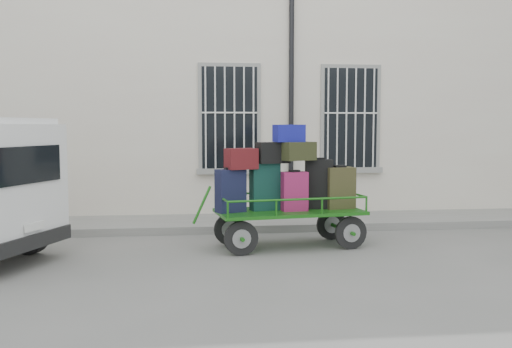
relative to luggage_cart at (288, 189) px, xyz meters
The scene contains 4 objects.
ground 1.07m from the luggage_cart, behind, with size 80.00×80.00×0.00m, color #60605C.
building 5.81m from the luggage_cart, 94.04° to the left, with size 24.00×5.15×6.00m.
sidewalk 2.36m from the luggage_cart, 100.19° to the left, with size 24.00×1.70×0.15m, color slate.
luggage_cart is the anchor object (origin of this frame).
Camera 1 is at (-1.29, -9.44, 2.05)m, focal length 40.00 mm.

